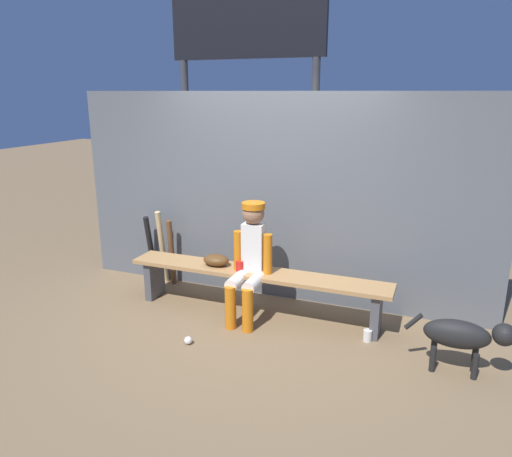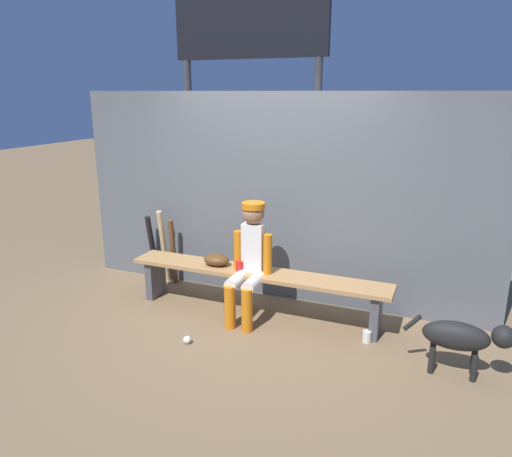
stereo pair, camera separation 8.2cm
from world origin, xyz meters
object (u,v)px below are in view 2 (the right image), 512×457
(player_seated, at_px, (249,258))
(dog, at_px, (463,337))
(bat_wood_natural, at_px, (164,247))
(cup_on_bench, at_px, (240,266))
(bat_aluminum_silver, at_px, (153,247))
(cup_on_ground, at_px, (367,337))
(dugout_bench, at_px, (256,280))
(scoreboard, at_px, (254,62))
(baseball_glove, at_px, (216,260))
(bat_aluminum_black, at_px, (153,248))
(baseball, at_px, (187,340))
(bat_wood_dark, at_px, (173,252))

(player_seated, xyz_separation_m, dog, (1.99, -0.29, -0.32))
(bat_wood_natural, bearing_deg, cup_on_bench, -20.33)
(bat_aluminum_silver, xyz_separation_m, cup_on_ground, (2.71, -0.58, -0.36))
(dugout_bench, xyz_separation_m, bat_aluminum_silver, (-1.53, 0.43, 0.04))
(bat_aluminum_silver, height_order, dog, bat_aluminum_silver)
(bat_aluminum_silver, height_order, scoreboard, scoreboard)
(dugout_bench, relative_size, baseball_glove, 9.80)
(cup_on_ground, bearing_deg, bat_wood_natural, 167.99)
(bat_aluminum_black, xyz_separation_m, scoreboard, (0.75, 1.36, 2.18))
(baseball, distance_m, cup_on_bench, 0.92)
(player_seated, bearing_deg, bat_aluminum_silver, 160.28)
(baseball, distance_m, cup_on_ground, 1.66)
(bat_aluminum_silver, xyz_separation_m, scoreboard, (0.80, 1.29, 2.19))
(bat_wood_dark, xyz_separation_m, dog, (3.19, -0.79, -0.07))
(baseball_glove, distance_m, baseball, 0.96)
(bat_aluminum_black, distance_m, scoreboard, 2.68)
(bat_aluminum_black, xyz_separation_m, cup_on_bench, (1.34, -0.42, 0.11))
(bat_aluminum_black, xyz_separation_m, cup_on_ground, (2.66, -0.51, -0.37))
(dugout_bench, height_order, baseball_glove, baseball_glove)
(dugout_bench, bearing_deg, baseball_glove, 180.00)
(baseball, height_order, scoreboard, scoreboard)
(scoreboard, bearing_deg, baseball_glove, -80.52)
(dugout_bench, bearing_deg, bat_aluminum_black, 166.58)
(cup_on_bench, bearing_deg, cup_on_ground, -4.03)
(dugout_bench, distance_m, bat_wood_natural, 1.40)
(cup_on_bench, bearing_deg, player_seated, -21.73)
(cup_on_bench, relative_size, dog, 0.13)
(bat_wood_dark, height_order, bat_aluminum_black, bat_aluminum_black)
(bat_wood_dark, height_order, bat_aluminum_silver, bat_aluminum_silver)
(baseball, distance_m, scoreboard, 3.63)
(dugout_bench, xyz_separation_m, baseball_glove, (-0.45, 0.00, 0.16))
(bat_aluminum_black, relative_size, bat_aluminum_silver, 1.03)
(player_seated, relative_size, cup_on_bench, 10.83)
(baseball_glove, relative_size, cup_on_ground, 2.55)
(player_seated, xyz_separation_m, cup_on_ground, (1.20, -0.04, -0.60))
(bat_aluminum_black, relative_size, cup_on_ground, 7.72)
(bat_aluminum_silver, bearing_deg, bat_aluminum_black, -57.97)
(player_seated, xyz_separation_m, baseball, (-0.32, -0.70, -0.61))
(bat_wood_natural, xyz_separation_m, baseball, (0.99, -1.19, -0.42))
(scoreboard, bearing_deg, cup_on_bench, -71.83)
(dugout_bench, height_order, cup_on_bench, cup_on_bench)
(bat_wood_dark, distance_m, bat_wood_natural, 0.13)
(bat_aluminum_black, bearing_deg, cup_on_bench, -17.39)
(baseball_glove, height_order, bat_aluminum_black, bat_aluminum_black)
(dugout_bench, distance_m, baseball, 0.95)
(cup_on_ground, distance_m, scoreboard, 3.69)
(scoreboard, bearing_deg, cup_on_ground, -44.50)
(bat_aluminum_black, bearing_deg, cup_on_ground, -10.89)
(bat_aluminum_black, bearing_deg, dog, -12.45)
(bat_wood_natural, distance_m, cup_on_bench, 1.28)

